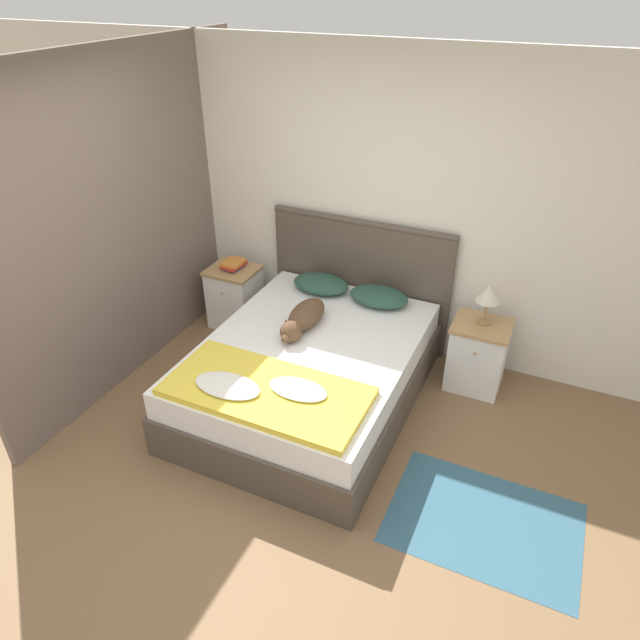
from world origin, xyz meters
The scene contains 14 objects.
ground_plane centered at (0.00, 0.00, 0.00)m, with size 16.00×16.00×0.00m, color brown.
wall_back centered at (0.00, 2.13, 1.27)m, with size 9.00×0.06×2.55m.
wall_side_left centered at (-1.59, 1.05, 1.27)m, with size 0.06×3.10×2.55m.
bed centered at (-0.02, 1.01, 0.27)m, with size 1.57×2.06×0.55m.
headboard centered at (-0.02, 2.06, 0.61)m, with size 1.65×0.06×1.17m.
nightstand_left centered at (-1.17, 1.77, 0.30)m, with size 0.45×0.41×0.59m.
nightstand_right centered at (1.13, 1.77, 0.30)m, with size 0.45×0.41×0.59m.
pillow_left centered at (-0.29, 1.81, 0.61)m, with size 0.50×0.34×0.13m.
pillow_right centered at (0.25, 1.81, 0.61)m, with size 0.50×0.34×0.13m.
quilt centered at (-0.03, 0.35, 0.58)m, with size 1.36×0.66×0.09m.
dog centered at (-0.16, 1.21, 0.63)m, with size 0.23×0.69×0.18m.
book_stack centered at (-1.17, 1.79, 0.63)m, with size 0.18×0.24×0.07m.
table_lamp centered at (1.13, 1.79, 0.85)m, with size 0.19×0.19×0.34m.
rug centered at (1.50, 0.39, 0.00)m, with size 1.17×0.83×0.00m.
Camera 1 is at (1.55, -2.19, 2.98)m, focal length 32.00 mm.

